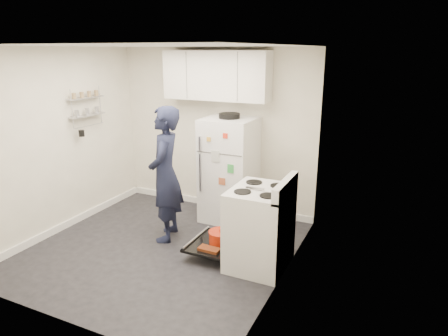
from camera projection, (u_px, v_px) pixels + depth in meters
The scene contains 7 objects.
room at pixel (157, 157), 4.83m from camera, with size 3.21×3.21×2.51m.
electric_range at pixel (259, 228), 4.63m from camera, with size 0.66×0.76×1.10m.
open_oven_door at pixel (217, 240), 4.94m from camera, with size 0.55×0.70×0.23m.
refrigerator at pixel (229, 169), 5.85m from camera, with size 0.72×0.74×1.60m.
upper_cabinets at pixel (216, 75), 5.75m from camera, with size 1.60×0.33×0.70m, color silver.
wall_shelf_rack at pixel (86, 107), 5.70m from camera, with size 0.14×0.60×0.61m.
person at pixel (165, 175), 5.20m from camera, with size 0.65×0.43×1.79m, color black.
Camera 1 is at (2.68, -3.86, 2.46)m, focal length 32.00 mm.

